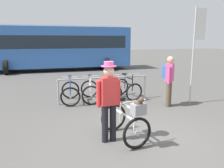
% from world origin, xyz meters
% --- Properties ---
extents(ground_plane, '(80.00, 80.00, 0.00)m').
position_xyz_m(ground_plane, '(0.00, 0.00, 0.00)').
color(ground_plane, '#514F4C').
extents(bike_rack_rail, '(3.20, 0.26, 0.88)m').
position_xyz_m(bike_rack_rail, '(0.22, 3.21, 0.66)').
color(bike_rack_rail, '#99999E').
rests_on(bike_rack_rail, ground).
extents(racked_bike_blue, '(0.84, 1.21, 0.97)m').
position_xyz_m(racked_bike_blue, '(-0.92, 3.46, 0.37)').
color(racked_bike_blue, black).
rests_on(racked_bike_blue, ground).
extents(racked_bike_white, '(0.86, 1.21, 0.97)m').
position_xyz_m(racked_bike_white, '(-0.22, 3.41, 0.37)').
color(racked_bike_white, black).
rests_on(racked_bike_white, ground).
extents(racked_bike_red, '(0.74, 1.13, 0.97)m').
position_xyz_m(racked_bike_red, '(0.48, 3.37, 0.37)').
color(racked_bike_red, black).
rests_on(racked_bike_red, ground).
extents(racked_bike_black, '(0.75, 1.17, 0.98)m').
position_xyz_m(racked_bike_black, '(1.18, 3.32, 0.37)').
color(racked_bike_black, black).
rests_on(racked_bike_black, ground).
extents(featured_bicycle, '(0.78, 1.24, 1.09)m').
position_xyz_m(featured_bicycle, '(-0.31, 0.04, 0.49)').
color(featured_bicycle, black).
rests_on(featured_bicycle, ground).
extents(person_with_featured_bike, '(0.53, 0.32, 1.72)m').
position_xyz_m(person_with_featured_bike, '(-0.67, 0.17, 0.95)').
color(person_with_featured_bike, black).
rests_on(person_with_featured_bike, ground).
extents(pedestrian_with_backpack, '(0.47, 0.47, 1.64)m').
position_xyz_m(pedestrian_with_backpack, '(2.02, 1.93, 0.94)').
color(pedestrian_with_backpack, brown).
rests_on(pedestrian_with_backpack, ground).
extents(bus_distant, '(10.16, 3.90, 3.08)m').
position_xyz_m(bus_distant, '(-0.24, 12.10, 1.74)').
color(bus_distant, '#3366B7').
rests_on(bus_distant, ground).
extents(banner_flag, '(0.45, 0.05, 3.20)m').
position_xyz_m(banner_flag, '(3.03, 1.90, 2.23)').
color(banner_flag, '#B2B2B7').
rests_on(banner_flag, ground).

